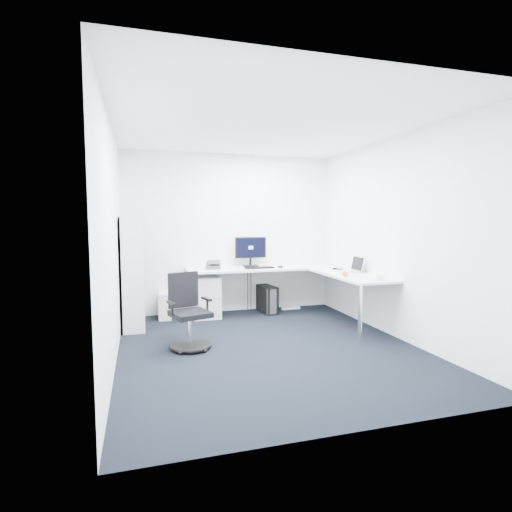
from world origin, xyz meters
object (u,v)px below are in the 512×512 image
object	(u,v)px
monitor	(251,251)
l_desk	(274,294)
task_chair	(190,312)
bookshelf	(132,273)
laptop	(345,264)

from	to	relation	value
monitor	l_desk	bearing A→B (deg)	-65.21
task_chair	monitor	size ratio (longest dim) A/B	1.71
task_chair	monitor	xyz separation A→B (m)	(1.25, 1.73, 0.58)
l_desk	task_chair	bearing A→B (deg)	-141.08
bookshelf	monitor	size ratio (longest dim) A/B	3.00
laptop	l_desk	bearing A→B (deg)	149.77
task_chair	l_desk	bearing A→B (deg)	21.62
task_chair	bookshelf	bearing A→B (deg)	101.43
l_desk	task_chair	world-z (taller)	task_chair
bookshelf	task_chair	distance (m)	1.47
monitor	laptop	size ratio (longest dim) A/B	1.51
bookshelf	monitor	bearing A→B (deg)	13.86
task_chair	laptop	xyz separation A→B (m)	(2.42, 0.59, 0.45)
bookshelf	monitor	distance (m)	2.01
monitor	task_chair	bearing A→B (deg)	-125.21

